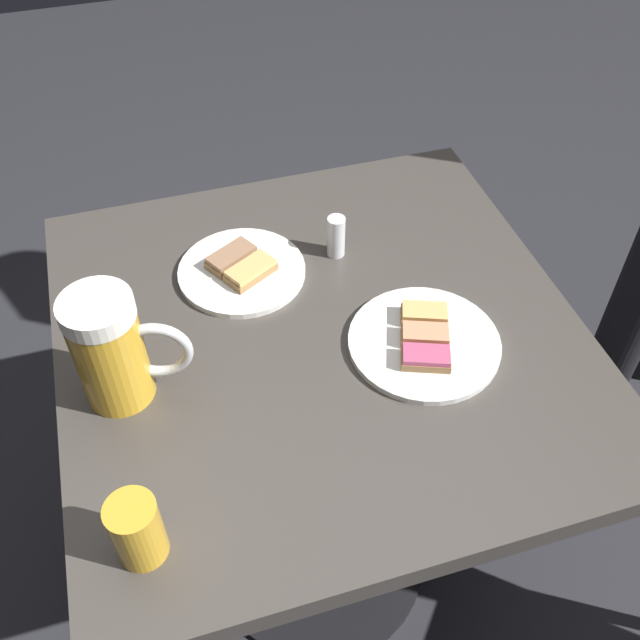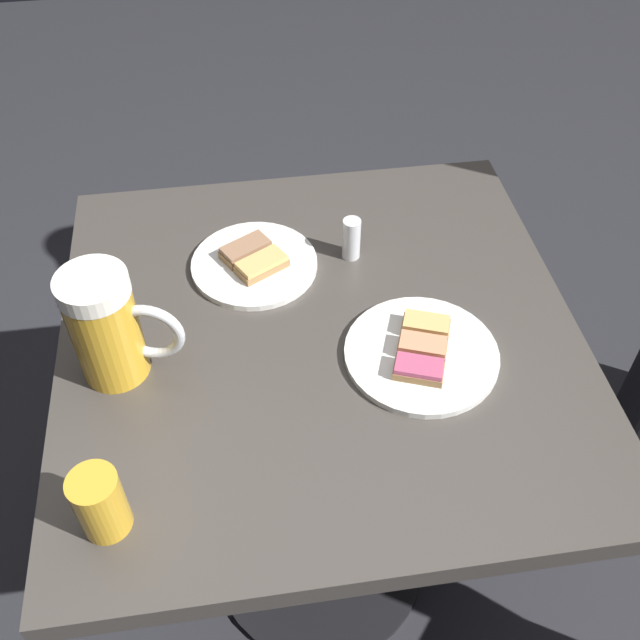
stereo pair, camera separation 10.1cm
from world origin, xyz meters
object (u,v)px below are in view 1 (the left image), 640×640
at_px(plate_far, 242,270).
at_px(beer_mug, 113,350).
at_px(plate_near, 424,341).
at_px(beer_glass_small, 137,530).
at_px(salt_shaker, 336,236).

distance_m(plate_far, beer_mug, 0.28).
xyz_separation_m(plate_near, beer_glass_small, (-0.19, 0.41, 0.04)).
bearing_deg(plate_far, beer_mug, 132.29).
distance_m(beer_glass_small, salt_shaker, 0.54).
height_order(plate_far, beer_mug, beer_mug).
relative_size(plate_far, salt_shaker, 2.80).
distance_m(beer_mug, beer_glass_small, 0.23).
height_order(plate_near, plate_far, same).
bearing_deg(plate_near, plate_far, 44.33).
bearing_deg(salt_shaker, plate_far, 91.23).
relative_size(plate_near, salt_shaker, 3.06).
xyz_separation_m(plate_far, salt_shaker, (0.00, -0.15, 0.03)).
relative_size(beer_mug, beer_glass_small, 1.87).
bearing_deg(salt_shaker, plate_near, -164.89).
height_order(plate_near, salt_shaker, salt_shaker).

